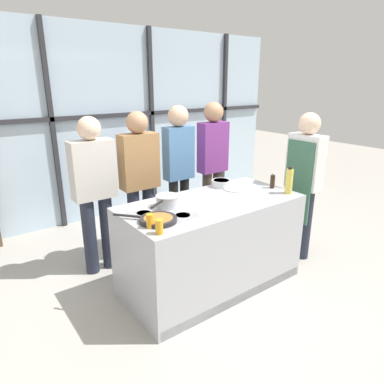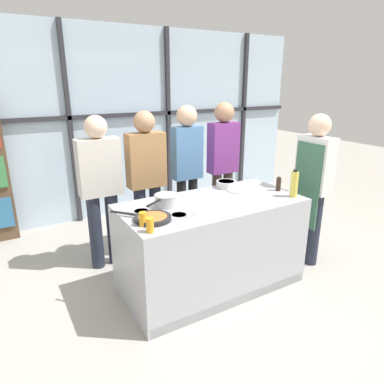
{
  "view_description": "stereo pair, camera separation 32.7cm",
  "coord_description": "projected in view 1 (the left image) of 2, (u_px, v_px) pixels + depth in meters",
  "views": [
    {
      "loc": [
        -2.01,
        -2.4,
        2.04
      ],
      "look_at": [
        -0.17,
        0.1,
        1.02
      ],
      "focal_mm": 32.0,
      "sensor_mm": 36.0,
      "label": 1
    },
    {
      "loc": [
        -1.74,
        -2.58,
        2.04
      ],
      "look_at": [
        -0.17,
        0.1,
        1.02
      ],
      "focal_mm": 32.0,
      "sensor_mm": 36.0,
      "label": 2
    }
  ],
  "objects": [
    {
      "name": "demo_island",
      "position": [
        211.0,
        244.0,
        3.46
      ],
      "size": [
        1.79,
        0.86,
        0.92
      ],
      "color": "#A8AAB2",
      "rests_on": "ground_plane"
    },
    {
      "name": "chef",
      "position": [
        304.0,
        177.0,
        3.9
      ],
      "size": [
        0.24,
        0.4,
        1.71
      ],
      "rotation": [
        0.0,
        0.0,
        1.57
      ],
      "color": "#232838",
      "rests_on": "ground_plane"
    },
    {
      "name": "white_plate",
      "position": [
        236.0,
        188.0,
        3.69
      ],
      "size": [
        0.27,
        0.27,
        0.01
      ],
      "primitive_type": "cylinder",
      "color": "white",
      "rests_on": "demo_island"
    },
    {
      "name": "juice_glass_near",
      "position": [
        159.0,
        227.0,
        2.6
      ],
      "size": [
        0.06,
        0.06,
        0.12
      ],
      "primitive_type": "cylinder",
      "color": "orange",
      "rests_on": "demo_island"
    },
    {
      "name": "back_window_wall",
      "position": [
        105.0,
        125.0,
        5.07
      ],
      "size": [
        6.4,
        0.1,
        2.8
      ],
      "color": "silver",
      "rests_on": "ground_plane"
    },
    {
      "name": "juice_glass_far",
      "position": [
        150.0,
        221.0,
        2.7
      ],
      "size": [
        0.06,
        0.06,
        0.12
      ],
      "primitive_type": "cylinder",
      "color": "orange",
      "rests_on": "demo_island"
    },
    {
      "name": "spectator_far_left",
      "position": [
        94.0,
        187.0,
        3.58
      ],
      "size": [
        0.45,
        0.24,
        1.7
      ],
      "rotation": [
        0.0,
        0.0,
        3.14
      ],
      "color": "#232838",
      "rests_on": "ground_plane"
    },
    {
      "name": "ground_plane",
      "position": [
        210.0,
        283.0,
        3.6
      ],
      "size": [
        18.0,
        18.0,
        0.0
      ],
      "primitive_type": "plane",
      "color": "#ADA89E"
    },
    {
      "name": "frying_pan",
      "position": [
        157.0,
        219.0,
        2.83
      ],
      "size": [
        0.43,
        0.47,
        0.04
      ],
      "color": "#232326",
      "rests_on": "demo_island"
    },
    {
      "name": "mixing_bowl",
      "position": [
        221.0,
        183.0,
        3.77
      ],
      "size": [
        0.22,
        0.22,
        0.07
      ],
      "color": "silver",
      "rests_on": "demo_island"
    },
    {
      "name": "spectator_center_left",
      "position": [
        140.0,
        177.0,
        3.88
      ],
      "size": [
        0.43,
        0.24,
        1.72
      ],
      "rotation": [
        0.0,
        0.0,
        3.14
      ],
      "color": "#232838",
      "rests_on": "ground_plane"
    },
    {
      "name": "oil_bottle",
      "position": [
        289.0,
        181.0,
        3.51
      ],
      "size": [
        0.07,
        0.07,
        0.28
      ],
      "color": "#E0CC4C",
      "rests_on": "demo_island"
    },
    {
      "name": "pepper_grinder",
      "position": [
        273.0,
        181.0,
        3.71
      ],
      "size": [
        0.05,
        0.05,
        0.17
      ],
      "color": "#332319",
      "rests_on": "demo_island"
    },
    {
      "name": "spectator_far_right",
      "position": [
        213.0,
        160.0,
        4.47
      ],
      "size": [
        0.39,
        0.25,
        1.78
      ],
      "rotation": [
        0.0,
        0.0,
        3.14
      ],
      "color": "#47382D",
      "rests_on": "ground_plane"
    },
    {
      "name": "saucepan",
      "position": [
        167.0,
        201.0,
        3.15
      ],
      "size": [
        0.37,
        0.27,
        0.11
      ],
      "color": "silver",
      "rests_on": "demo_island"
    },
    {
      "name": "spectator_center_right",
      "position": [
        179.0,
        165.0,
        4.16
      ],
      "size": [
        0.37,
        0.25,
        1.76
      ],
      "rotation": [
        0.0,
        0.0,
        3.14
      ],
      "color": "black",
      "rests_on": "ground_plane"
    }
  ]
}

